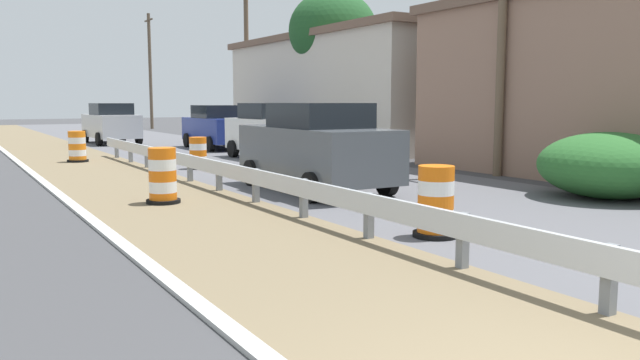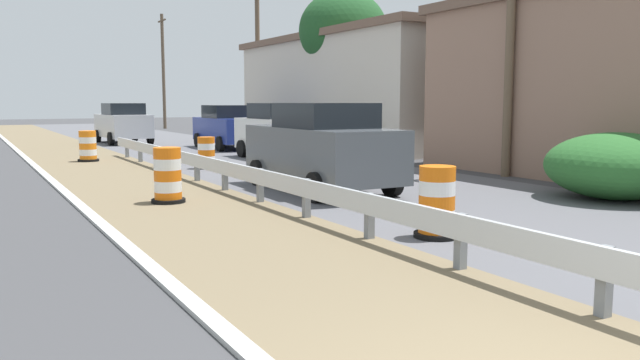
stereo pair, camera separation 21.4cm
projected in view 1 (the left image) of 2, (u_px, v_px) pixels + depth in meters
The scene contains 15 objects.
guardrail_median at pixel (606, 264), 6.06m from camera, with size 0.18×42.37×0.71m.
traffic_barrel_nearest at pixel (436, 205), 9.63m from camera, with size 0.69×0.69×1.10m.
traffic_barrel_close at pixel (163, 178), 12.85m from camera, with size 0.70×0.70×1.14m.
traffic_barrel_mid at pixel (198, 155), 19.46m from camera, with size 0.66×0.66×0.99m.
traffic_barrel_far at pixel (77, 148), 21.68m from camera, with size 0.72×0.72×1.07m.
car_lead_near_lane at pixel (316, 147), 14.60m from camera, with size 2.19×4.70×2.04m.
car_trailing_near_lane at pixel (218, 127), 27.84m from camera, with size 2.17×4.68×1.92m.
car_lead_far_lane at pixel (111, 123), 31.15m from camera, with size 2.20×4.38×2.00m.
car_mid_far_lane at pixel (270, 131), 22.77m from camera, with size 2.06×4.24×2.02m.
roadside_shop_far at pixel (372, 91), 30.08m from camera, with size 8.73×14.52×5.12m.
utility_pole_near at pixel (502, 18), 17.12m from camera, with size 0.24×1.80×8.37m.
utility_pole_mid at pixel (247, 61), 33.15m from camera, with size 0.24×1.80×8.11m.
utility_pole_far at pixel (150, 70), 47.79m from camera, with size 0.24×1.80×8.67m.
bush_roadside at pixel (609, 165), 13.54m from camera, with size 2.97×2.97×1.43m, color #286028.
tree_roadside at pixel (333, 31), 27.86m from camera, with size 3.91×3.91×6.95m.
Camera 1 is at (-3.41, -2.33, 2.07)m, focal length 35.32 mm.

